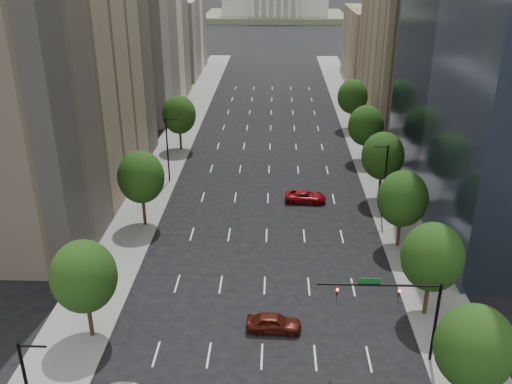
# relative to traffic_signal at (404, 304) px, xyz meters

# --- Properties ---
(sidewalk_left) EXTENTS (6.00, 200.00, 0.15)m
(sidewalk_left) POSITION_rel_traffic_signal_xyz_m (-26.03, 30.00, -5.10)
(sidewalk_left) COLOR slate
(sidewalk_left) RESTS_ON ground
(sidewalk_right) EXTENTS (6.00, 200.00, 0.15)m
(sidewalk_right) POSITION_rel_traffic_signal_xyz_m (4.97, 30.00, -5.10)
(sidewalk_right) COLOR slate
(sidewalk_right) RESTS_ON ground
(midrise_cream_left) EXTENTS (14.00, 30.00, 35.00)m
(midrise_cream_left) POSITION_rel_traffic_signal_xyz_m (-35.53, 73.00, 12.33)
(midrise_cream_left) COLOR beige
(midrise_cream_left) RESTS_ON ground
(filler_left) EXTENTS (14.00, 26.00, 18.00)m
(filler_left) POSITION_rel_traffic_signal_xyz_m (-35.53, 106.00, 3.83)
(filler_left) COLOR beige
(filler_left) RESTS_ON ground
(parking_tan_right) EXTENTS (14.00, 30.00, 30.00)m
(parking_tan_right) POSITION_rel_traffic_signal_xyz_m (14.47, 70.00, 9.83)
(parking_tan_right) COLOR #8C7759
(parking_tan_right) RESTS_ON ground
(filler_right) EXTENTS (14.00, 26.00, 16.00)m
(filler_right) POSITION_rel_traffic_signal_xyz_m (14.47, 103.00, 2.83)
(filler_right) COLOR #8C7759
(filler_right) RESTS_ON ground
(tree_right_0) EXTENTS (5.20, 5.20, 8.39)m
(tree_right_0) POSITION_rel_traffic_signal_xyz_m (3.47, -5.00, 0.22)
(tree_right_0) COLOR #382316
(tree_right_0) RESTS_ON ground
(tree_right_1) EXTENTS (5.20, 5.20, 8.75)m
(tree_right_1) POSITION_rel_traffic_signal_xyz_m (3.47, 6.00, 0.58)
(tree_right_1) COLOR #382316
(tree_right_1) RESTS_ON ground
(tree_right_2) EXTENTS (5.20, 5.20, 8.61)m
(tree_right_2) POSITION_rel_traffic_signal_xyz_m (3.47, 18.00, 0.43)
(tree_right_2) COLOR #382316
(tree_right_2) RESTS_ON ground
(tree_right_3) EXTENTS (5.20, 5.20, 8.89)m
(tree_right_3) POSITION_rel_traffic_signal_xyz_m (3.47, 30.00, 0.72)
(tree_right_3) COLOR #382316
(tree_right_3) RESTS_ON ground
(tree_right_4) EXTENTS (5.20, 5.20, 8.46)m
(tree_right_4) POSITION_rel_traffic_signal_xyz_m (3.47, 44.00, 0.29)
(tree_right_4) COLOR #382316
(tree_right_4) RESTS_ON ground
(tree_right_5) EXTENTS (5.20, 5.20, 8.75)m
(tree_right_5) POSITION_rel_traffic_signal_xyz_m (3.47, 60.00, 0.58)
(tree_right_5) COLOR #382316
(tree_right_5) RESTS_ON ground
(tree_left_0) EXTENTS (5.20, 5.20, 8.75)m
(tree_left_0) POSITION_rel_traffic_signal_xyz_m (-24.53, 2.00, 0.58)
(tree_left_0) COLOR #382316
(tree_left_0) RESTS_ON ground
(tree_left_1) EXTENTS (5.20, 5.20, 8.97)m
(tree_left_1) POSITION_rel_traffic_signal_xyz_m (-24.53, 22.00, 0.79)
(tree_left_1) COLOR #382316
(tree_left_1) RESTS_ON ground
(tree_left_2) EXTENTS (5.20, 5.20, 8.68)m
(tree_left_2) POSITION_rel_traffic_signal_xyz_m (-24.53, 48.00, 0.50)
(tree_left_2) COLOR #382316
(tree_left_2) RESTS_ON ground
(streetlight_rn) EXTENTS (1.70, 0.20, 9.00)m
(streetlight_rn) POSITION_rel_traffic_signal_xyz_m (2.91, 25.00, -0.33)
(streetlight_rn) COLOR black
(streetlight_rn) RESTS_ON ground
(streetlight_ln) EXTENTS (1.70, 0.20, 9.00)m
(streetlight_ln) POSITION_rel_traffic_signal_xyz_m (-23.96, 35.00, -0.33)
(streetlight_ln) COLOR black
(streetlight_ln) RESTS_ON ground
(traffic_signal) EXTENTS (9.12, 0.40, 7.38)m
(traffic_signal) POSITION_rel_traffic_signal_xyz_m (0.00, 0.00, 0.00)
(traffic_signal) COLOR black
(traffic_signal) RESTS_ON ground
(foothills) EXTENTS (720.00, 413.00, 263.00)m
(foothills) POSITION_rel_traffic_signal_xyz_m (24.14, 569.40, -42.95)
(foothills) COLOR olive
(foothills) RESTS_ON ground
(car_maroon) EXTENTS (4.67, 2.05, 1.57)m
(car_maroon) POSITION_rel_traffic_signal_xyz_m (-9.63, 3.27, -4.39)
(car_maroon) COLOR #45140B
(car_maroon) RESTS_ON ground
(car_red_far) EXTENTS (5.22, 2.58, 1.42)m
(car_red_far) POSITION_rel_traffic_signal_xyz_m (-5.82, 29.07, -4.46)
(car_red_far) COLOR maroon
(car_red_far) RESTS_ON ground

